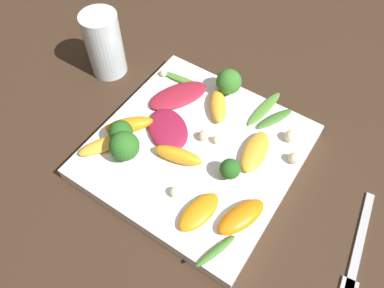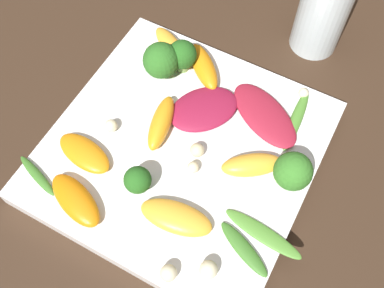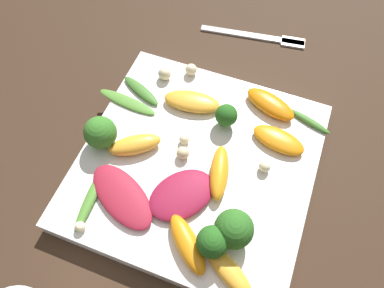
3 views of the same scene
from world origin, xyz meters
TOP-DOWN VIEW (x-y plane):
  - ground_plane at (0.00, 0.00)m, footprint 2.40×2.40m
  - plate at (0.00, 0.00)m, footprint 0.29×0.29m
  - drinking_glass at (-0.07, -0.24)m, footprint 0.06×0.06m
  - fork at (0.02, 0.26)m, footprint 0.17×0.04m
  - radicchio_leaf_0 at (0.00, -0.05)m, footprint 0.10×0.10m
  - radicchio_leaf_1 at (-0.07, -0.08)m, footprint 0.11×0.09m
  - orange_segment_0 at (0.08, -0.12)m, footprint 0.07×0.06m
  - orange_segment_1 at (0.06, 0.11)m, footprint 0.08×0.06m
  - orange_segment_2 at (0.09, 0.06)m, footprint 0.07×0.04m
  - orange_segment_3 at (-0.08, -0.01)m, footprint 0.07×0.06m
  - orange_segment_4 at (-0.04, 0.08)m, footprint 0.08×0.04m
  - orange_segment_5 at (0.03, -0.01)m, footprint 0.04×0.08m
  - orange_segment_6 at (0.03, -0.11)m, footprint 0.07×0.07m
  - broccoli_floret_0 at (0.02, 0.07)m, footprint 0.03×0.03m
  - broccoli_floret_1 at (0.07, -0.08)m, footprint 0.04×0.04m
  - broccoli_floret_2 at (-0.12, -0.02)m, footprint 0.04×0.04m
  - broccoli_floret_3 at (0.05, -0.10)m, footprint 0.04×0.04m
  - arugula_sprig_0 at (-0.11, 0.07)m, footprint 0.07×0.04m
  - arugula_sprig_1 at (-0.10, -0.09)m, footprint 0.02×0.09m
  - arugula_sprig_2 at (0.12, 0.11)m, footprint 0.06×0.03m
  - arugula_sprig_3 at (-0.12, 0.05)m, footprint 0.09×0.03m
  - macadamia_nut_0 at (-0.06, 0.13)m, footprint 0.02×0.02m
  - macadamia_nut_1 at (-0.03, 0.02)m, footprint 0.01×0.01m
  - macadamia_nut_2 at (0.08, 0.02)m, footprint 0.01×0.01m
  - macadamia_nut_3 at (-0.02, 0.00)m, footprint 0.02×0.02m
  - macadamia_nut_4 at (-0.09, 0.11)m, footprint 0.02×0.02m
  - macadamia_nut_5 at (-0.09, -0.13)m, footprint 0.01×0.01m

SIDE VIEW (x-z plane):
  - ground_plane at x=0.00m, z-range 0.00..0.00m
  - fork at x=0.02m, z-range 0.00..0.01m
  - plate at x=0.00m, z-range 0.00..0.02m
  - arugula_sprig_3 at x=-0.12m, z-range 0.02..0.03m
  - arugula_sprig_2 at x=0.12m, z-range 0.02..0.03m
  - arugula_sprig_0 at x=-0.11m, z-range 0.02..0.03m
  - arugula_sprig_1 at x=-0.10m, z-range 0.02..0.03m
  - radicchio_leaf_1 at x=-0.07m, z-range 0.02..0.04m
  - macadamia_nut_5 at x=-0.09m, z-range 0.02..0.04m
  - macadamia_nut_1 at x=-0.03m, z-range 0.02..0.04m
  - radicchio_leaf_0 at x=0.00m, z-range 0.02..0.04m
  - orange_segment_2 at x=0.09m, z-range 0.02..0.04m
  - macadamia_nut_2 at x=0.08m, z-range 0.02..0.04m
  - orange_segment_0 at x=0.08m, z-range 0.02..0.04m
  - orange_segment_4 at x=-0.04m, z-range 0.02..0.04m
  - macadamia_nut_3 at x=-0.02m, z-range 0.02..0.04m
  - macadamia_nut_0 at x=-0.06m, z-range 0.02..0.04m
  - orange_segment_1 at x=0.06m, z-range 0.02..0.04m
  - macadamia_nut_4 at x=-0.09m, z-range 0.02..0.04m
  - orange_segment_3 at x=-0.08m, z-range 0.02..0.04m
  - orange_segment_6 at x=0.03m, z-range 0.02..0.04m
  - orange_segment_5 at x=0.03m, z-range 0.02..0.05m
  - broccoli_floret_0 at x=0.02m, z-range 0.03..0.06m
  - broccoli_floret_2 at x=-0.12m, z-range 0.03..0.07m
  - broccoli_floret_3 at x=0.05m, z-range 0.03..0.07m
  - broccoli_floret_1 at x=0.07m, z-range 0.03..0.08m
  - drinking_glass at x=-0.07m, z-range 0.00..0.12m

